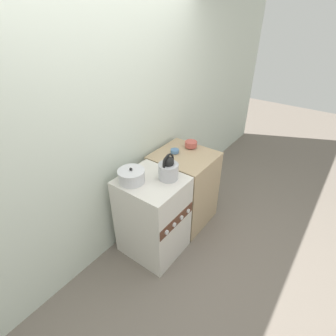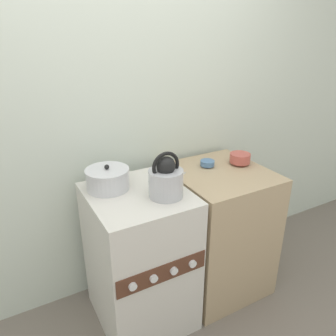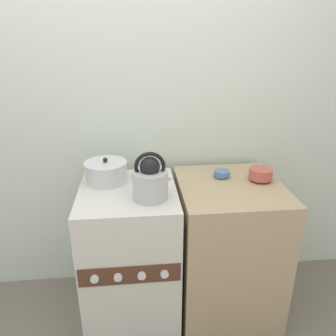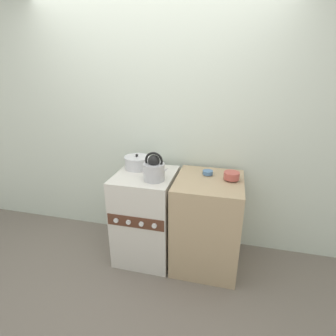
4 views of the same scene
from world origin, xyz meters
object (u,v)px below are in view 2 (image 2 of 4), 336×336
(kettle, at_px, (166,179))
(enamel_bowl, at_px, (240,158))
(stove, at_px, (140,258))
(cooking_pot, at_px, (108,179))
(small_ceramic_bowl, at_px, (207,163))

(kettle, xyz_separation_m, enamel_bowl, (0.67, 0.17, -0.06))
(stove, distance_m, cooking_pot, 0.55)
(kettle, bearing_deg, enamel_bowl, 14.36)
(kettle, xyz_separation_m, cooking_pot, (-0.25, 0.24, -0.04))
(cooking_pot, height_order, enamel_bowl, cooking_pot)
(kettle, relative_size, small_ceramic_bowl, 2.72)
(cooking_pot, bearing_deg, kettle, -43.85)
(cooking_pot, bearing_deg, small_ceramic_bowl, 0.39)
(stove, bearing_deg, enamel_bowl, 4.60)
(stove, height_order, kettle, kettle)
(cooking_pot, relative_size, small_ceramic_bowl, 2.62)
(stove, height_order, cooking_pot, cooking_pot)
(small_ceramic_bowl, bearing_deg, enamel_bowl, -18.69)
(stove, distance_m, small_ceramic_bowl, 0.76)
(cooking_pot, bearing_deg, stove, -46.97)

